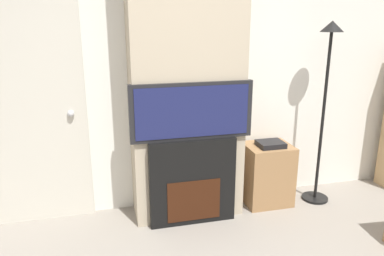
{
  "coord_description": "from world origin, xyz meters",
  "views": [
    {
      "loc": [
        -0.76,
        -1.41,
        1.81
      ],
      "look_at": [
        0.0,
        1.59,
        0.9
      ],
      "focal_mm": 35.0,
      "sensor_mm": 36.0,
      "label": 1
    }
  ],
  "objects_px": {
    "fireplace": "(192,181)",
    "media_stand": "(267,173)",
    "television": "(192,111)",
    "floor_lamp": "(326,86)"
  },
  "relations": [
    {
      "from": "television",
      "to": "media_stand",
      "type": "height_order",
      "value": "television"
    },
    {
      "from": "fireplace",
      "to": "television",
      "type": "bearing_deg",
      "value": -90.0
    },
    {
      "from": "fireplace",
      "to": "floor_lamp",
      "type": "xyz_separation_m",
      "value": [
        1.34,
        0.11,
        0.79
      ]
    },
    {
      "from": "floor_lamp",
      "to": "media_stand",
      "type": "xyz_separation_m",
      "value": [
        -0.52,
        0.07,
        -0.87
      ]
    },
    {
      "from": "fireplace",
      "to": "media_stand",
      "type": "relative_size",
      "value": 1.21
    },
    {
      "from": "television",
      "to": "floor_lamp",
      "type": "bearing_deg",
      "value": 4.59
    },
    {
      "from": "fireplace",
      "to": "floor_lamp",
      "type": "relative_size",
      "value": 0.45
    },
    {
      "from": "fireplace",
      "to": "floor_lamp",
      "type": "bearing_deg",
      "value": 4.5
    },
    {
      "from": "media_stand",
      "to": "television",
      "type": "bearing_deg",
      "value": -167.49
    },
    {
      "from": "television",
      "to": "media_stand",
      "type": "bearing_deg",
      "value": 12.51
    }
  ]
}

